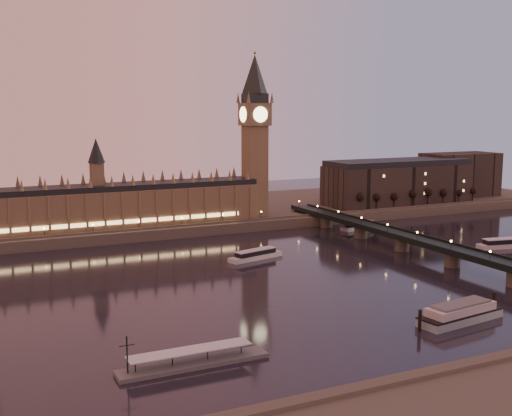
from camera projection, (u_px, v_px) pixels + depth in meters
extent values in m
plane|color=black|center=(261.00, 279.00, 283.69)|extent=(700.00, 700.00, 0.00)
cube|color=#423D35|center=(196.00, 213.00, 443.22)|extent=(560.00, 130.00, 6.00)
cube|color=brown|center=(109.00, 209.00, 372.11)|extent=(180.00, 26.00, 22.00)
cube|color=black|center=(108.00, 187.00, 370.18)|extent=(180.00, 22.00, 3.20)
cube|color=#FFCC7F|center=(114.00, 223.00, 360.98)|extent=(153.00, 0.25, 2.20)
cube|color=brown|center=(255.00, 171.00, 409.23)|extent=(13.00, 13.00, 58.00)
cube|color=brown|center=(255.00, 114.00, 403.71)|extent=(16.00, 16.00, 14.00)
cylinder|color=#FFEAA5|center=(260.00, 114.00, 396.41)|extent=(9.60, 0.35, 9.60)
cylinder|color=#FFEAA5|center=(243.00, 114.00, 400.24)|extent=(0.35, 9.60, 9.60)
cube|color=black|center=(255.00, 98.00, 402.18)|extent=(13.00, 13.00, 6.00)
cone|color=black|center=(255.00, 74.00, 399.88)|extent=(17.68, 17.68, 24.00)
sphere|color=gold|center=(255.00, 53.00, 397.89)|extent=(2.00, 2.00, 2.00)
cube|color=black|center=(426.00, 243.00, 321.49)|extent=(13.00, 260.00, 2.00)
cube|color=black|center=(416.00, 241.00, 318.59)|extent=(0.60, 260.00, 1.00)
cube|color=black|center=(436.00, 239.00, 323.94)|extent=(0.60, 260.00, 1.00)
cube|color=black|center=(398.00, 184.00, 466.94)|extent=(110.00, 36.00, 28.00)
cube|color=black|center=(398.00, 162.00, 464.49)|extent=(108.00, 34.00, 4.00)
cube|color=black|center=(460.00, 175.00, 506.89)|extent=(60.00, 30.00, 34.00)
cylinder|color=black|center=(361.00, 205.00, 433.58)|extent=(0.70, 0.70, 8.13)
sphere|color=black|center=(361.00, 199.00, 432.93)|extent=(5.42, 5.42, 5.42)
cylinder|color=black|center=(378.00, 204.00, 439.66)|extent=(0.70, 0.70, 8.13)
sphere|color=black|center=(378.00, 198.00, 439.01)|extent=(5.42, 5.42, 5.42)
cylinder|color=black|center=(395.00, 202.00, 445.74)|extent=(0.70, 0.70, 8.13)
sphere|color=black|center=(395.00, 196.00, 445.09)|extent=(5.42, 5.42, 5.42)
cylinder|color=black|center=(411.00, 201.00, 451.82)|extent=(0.70, 0.70, 8.13)
sphere|color=black|center=(412.00, 195.00, 451.17)|extent=(5.42, 5.42, 5.42)
cylinder|color=black|center=(427.00, 200.00, 457.90)|extent=(0.70, 0.70, 8.13)
sphere|color=black|center=(428.00, 194.00, 457.25)|extent=(5.42, 5.42, 5.42)
cylinder|color=black|center=(443.00, 199.00, 463.98)|extent=(0.70, 0.70, 8.13)
sphere|color=black|center=(443.00, 193.00, 463.33)|extent=(5.42, 5.42, 5.42)
cylinder|color=black|center=(458.00, 198.00, 470.06)|extent=(0.70, 0.70, 8.13)
sphere|color=black|center=(459.00, 192.00, 469.41)|extent=(5.42, 5.42, 5.42)
cylinder|color=black|center=(473.00, 196.00, 476.14)|extent=(0.70, 0.70, 8.13)
sphere|color=black|center=(473.00, 191.00, 475.49)|extent=(5.42, 5.42, 5.42)
cube|color=silver|center=(256.00, 257.00, 320.92)|extent=(31.11, 14.15, 2.23)
cube|color=black|center=(256.00, 252.00, 320.58)|extent=(23.15, 10.98, 2.23)
cube|color=silver|center=(256.00, 250.00, 320.38)|extent=(23.81, 11.39, 0.41)
cube|color=silver|center=(359.00, 227.00, 400.83)|extent=(27.17, 12.12, 2.23)
cube|color=black|center=(359.00, 224.00, 400.49)|extent=(20.22, 9.48, 2.23)
cube|color=silver|center=(359.00, 222.00, 400.29)|extent=(20.79, 9.85, 0.41)
cube|color=silver|center=(501.00, 246.00, 346.24)|extent=(27.22, 11.94, 2.42)
cube|color=black|center=(501.00, 241.00, 345.87)|extent=(20.25, 9.39, 2.42)
cube|color=silver|center=(501.00, 239.00, 345.65)|extent=(20.82, 9.77, 0.44)
cube|color=#86A0AB|center=(460.00, 318.00, 226.49)|extent=(35.65, 14.17, 2.82)
cube|color=black|center=(460.00, 313.00, 226.23)|extent=(35.65, 14.17, 0.54)
cube|color=silver|center=(461.00, 309.00, 225.98)|extent=(29.06, 12.25, 2.82)
cube|color=#595B5E|center=(461.00, 304.00, 225.70)|extent=(24.62, 10.61, 0.76)
cylinder|color=black|center=(420.00, 320.00, 216.57)|extent=(1.19, 1.19, 7.37)
cylinder|color=black|center=(494.00, 302.00, 237.50)|extent=(1.19, 1.19, 7.37)
cube|color=#595B5E|center=(194.00, 364.00, 187.59)|extent=(45.65, 7.61, 1.30)
cube|color=silver|center=(190.00, 350.00, 186.47)|extent=(36.95, 6.52, 0.33)
cylinder|color=black|center=(127.00, 355.00, 178.36)|extent=(0.43, 0.43, 10.87)
cylinder|color=black|center=(127.00, 345.00, 177.94)|extent=(4.35, 0.26, 0.26)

